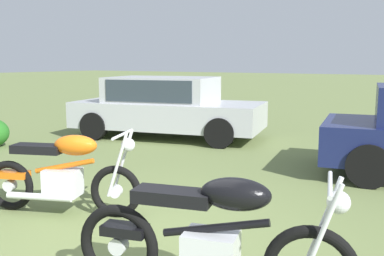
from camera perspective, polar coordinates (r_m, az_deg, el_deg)
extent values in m
plane|color=olive|center=(4.52, -9.72, -14.93)|extent=(120.00, 120.00, 0.00)
torus|color=black|center=(5.23, -9.81, -8.06)|extent=(0.60, 0.31, 0.61)
torus|color=black|center=(5.84, -22.45, -6.85)|extent=(0.60, 0.31, 0.61)
cylinder|color=silver|center=(5.23, -9.81, -8.06)|extent=(0.17, 0.14, 0.14)
cylinder|color=silver|center=(5.84, -22.45, -6.85)|extent=(0.17, 0.14, 0.14)
cylinder|color=silver|center=(5.21, -8.94, -4.29)|extent=(0.27, 0.13, 0.75)
cylinder|color=silver|center=(5.05, -9.62, -4.73)|extent=(0.27, 0.13, 0.75)
cube|color=silver|center=(5.47, -16.33, -6.75)|extent=(0.48, 0.43, 0.32)
cylinder|color=orange|center=(5.41, -16.13, -4.73)|extent=(0.71, 0.33, 0.21)
ellipsoid|color=orange|center=(5.29, -14.80, -2.16)|extent=(0.58, 0.43, 0.24)
cube|color=black|center=(5.53, -19.28, -2.54)|extent=(0.65, 0.45, 0.10)
cube|color=orange|center=(5.77, -22.03, -5.57)|extent=(0.40, 0.30, 0.08)
cylinder|color=silver|center=(5.05, -8.94, -0.81)|extent=(0.27, 0.61, 0.03)
sphere|color=silver|center=(5.05, -8.26, -2.17)|extent=(0.21, 0.21, 0.16)
cylinder|color=silver|center=(5.48, -19.10, -8.39)|extent=(0.77, 0.37, 0.08)
torus|color=black|center=(3.70, -9.46, -14.73)|extent=(0.68, 0.26, 0.68)
cylinder|color=silver|center=(3.70, -9.46, -14.73)|extent=(0.16, 0.13, 0.14)
cylinder|color=silver|center=(3.31, 16.44, -11.86)|extent=(0.26, 0.10, 0.72)
cylinder|color=silver|center=(3.14, 16.38, -12.99)|extent=(0.26, 0.10, 0.72)
cube|color=silver|center=(3.43, 2.46, -15.81)|extent=(0.46, 0.39, 0.32)
cylinder|color=black|center=(3.34, 2.99, -12.75)|extent=(0.80, 0.27, 0.23)
ellipsoid|color=black|center=(3.22, 5.64, -8.49)|extent=(0.57, 0.39, 0.24)
cube|color=black|center=(3.37, -2.49, -8.78)|extent=(0.64, 0.39, 0.10)
cube|color=black|center=(3.62, -8.65, -12.85)|extent=(0.39, 0.27, 0.08)
cylinder|color=silver|center=(3.13, 17.40, -6.94)|extent=(0.20, 0.63, 0.03)
sphere|color=silver|center=(3.16, 18.40, -9.09)|extent=(0.20, 0.20, 0.16)
cube|color=#B2B5BA|center=(10.45, -3.08, 1.75)|extent=(4.70, 2.80, 0.60)
cube|color=#B2B5BA|center=(10.46, -3.87, 4.94)|extent=(2.73, 2.16, 0.60)
cube|color=#2D3842|center=(10.45, -3.87, 5.05)|extent=(2.39, 2.11, 0.48)
cylinder|color=black|center=(10.84, 6.01, 0.74)|extent=(0.67, 0.36, 0.64)
cylinder|color=black|center=(9.20, 3.60, -0.63)|extent=(0.67, 0.36, 0.64)
cylinder|color=black|center=(11.87, -8.23, 1.38)|extent=(0.67, 0.36, 0.64)
cylinder|color=black|center=(10.40, -12.52, 0.25)|extent=(0.67, 0.36, 0.64)
cylinder|color=black|center=(8.51, 21.86, -2.01)|extent=(0.67, 0.34, 0.64)
cylinder|color=black|center=(6.81, 21.85, -4.54)|extent=(0.67, 0.34, 0.64)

